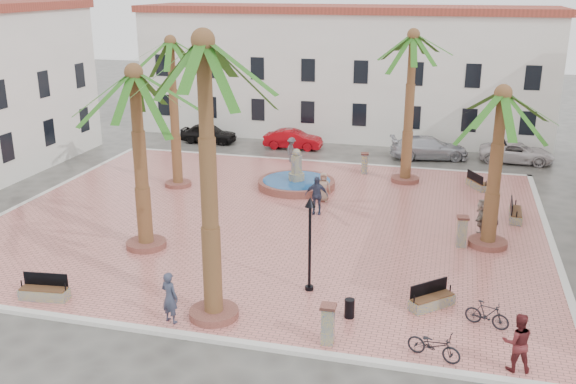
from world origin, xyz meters
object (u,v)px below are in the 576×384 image
Objects in this scene: pedestrian_north at (292,150)px; car_white at (516,153)px; bench_s at (44,292)px; bench_e at (515,214)px; bicycle_a at (434,345)px; pedestrian_fountain_b at (316,195)px; bollard_n at (365,163)px; palm_s at (204,73)px; car_black at (209,133)px; bench_se at (432,301)px; cyclist_b at (517,342)px; palm_ne at (413,52)px; litter_bin at (350,308)px; bench_ne at (477,184)px; palm_e at (501,114)px; bicycle_b at (487,314)px; car_silver at (429,148)px; palm_nw at (171,57)px; pedestrian_fountain_a at (323,187)px; cyclist_a at (170,297)px; fountain at (296,182)px; bollard_se at (328,324)px; lamppost_e at (500,165)px; bollard_e at (462,231)px; pedestrian_east at (482,217)px; lamppost_s at (310,228)px; palm_sw at (135,95)px; car_red at (293,139)px.

pedestrian_north is 14.55m from car_white.
bench_s is 0.99× the size of bench_e.
bicycle_a is at bearing -143.17° from pedestrian_north.
pedestrian_fountain_b is (-9.50, -1.62, 0.69)m from bench_e.
palm_s is at bearing -97.58° from bollard_n.
bollard_n reaches higher than car_black.
bollard_n is at bearing 62.75° from bench_se.
palm_ne is at bearing -84.57° from cyclist_b.
litter_bin is (-6.17, -11.50, 0.07)m from bench_e.
bench_e is 0.40× the size of car_white.
pedestrian_north reaches higher than bicycle_a.
palm_ne is at bearing 56.01° from bench_ne.
palm_e reaches higher than bicycle_b.
palm_s reaches higher than car_silver.
palm_nw is 10.64m from pedestrian_fountain_a.
pedestrian_fountain_a reaches higher than bench_ne.
bench_e is (17.10, 12.99, 0.01)m from bench_s.
car_white is (2.49, 22.51, 0.05)m from bicycle_b.
cyclist_a is at bearing -163.17° from car_black.
palm_ne is 5.43× the size of pedestrian_north.
fountain is 0.93× the size of car_white.
palm_e reaches higher than bollard_se.
lamppost_e is at bearing 14.63° from bicycle_b.
car_white is (17.94, 24.56, 0.23)m from bench_s.
pedestrian_north is (-1.61, 5.15, 0.49)m from fountain.
bench_se is 0.87× the size of bench_e.
pedestrian_north is (-3.61, 9.08, -0.17)m from pedestrian_fountain_b.
litter_bin is at bearing -85.12° from pedestrian_fountain_a.
bollard_n is at bearing -95.27° from pedestrian_north.
fountain is 13.01m from palm_e.
bollard_e is at bearing -115.14° from lamppost_e.
car_black is at bearing 102.38° from palm_nw.
pedestrian_fountain_a is at bearing -81.49° from cyclist_a.
pedestrian_east is (9.02, 10.10, -7.46)m from palm_s.
palm_s is at bearing -134.05° from lamppost_s.
bicycle_b is (-1.65, -10.94, 0.17)m from bench_e.
car_white is (4.33, 21.62, 0.24)m from bench_se.
lamppost_s reaches higher than pedestrian_fountain_b.
bicycle_a is (-3.27, -13.34, 0.17)m from bench_e.
car_black is at bearing 111.86° from palm_s.
bicycle_a is at bearing 172.22° from car_white.
fountain is 3.10× the size of bollard_e.
palm_sw is at bearing -165.09° from bollard_e.
bicycle_a is 13.28m from pedestrian_fountain_b.
palm_sw is 14.03m from bench_se.
car_red is (-7.44, 24.71, -0.19)m from bollard_se.
car_red is (-12.36, 22.31, 0.07)m from bicycle_b.
bicycle_a is (-0.76, -9.23, -0.28)m from bollard_e.
fountain is 1.06× the size of car_red.
fountain is 16.42m from bollard_se.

